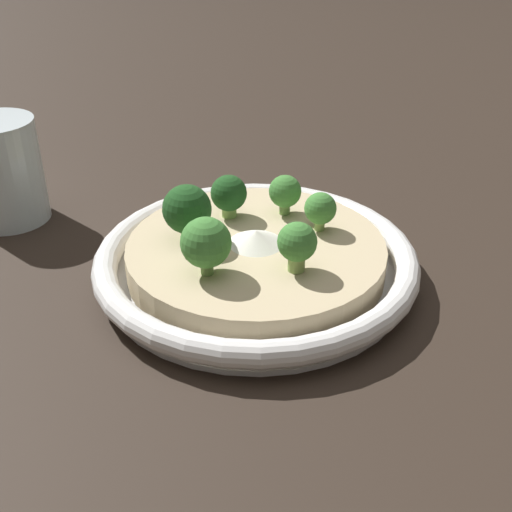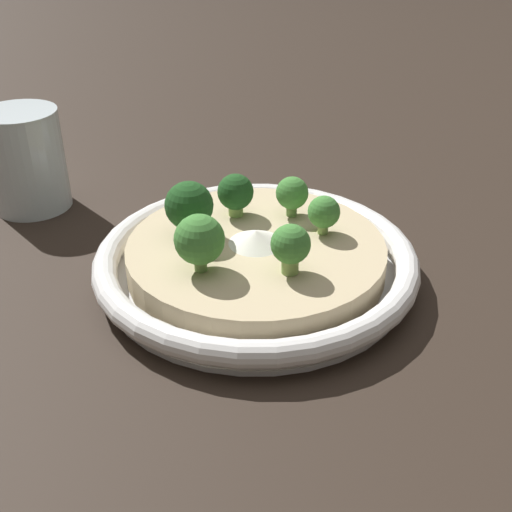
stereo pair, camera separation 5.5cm
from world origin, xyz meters
The scene contains 10 objects.
ground_plane centered at (0.00, 0.00, 0.00)m, with size 6.00×6.00×0.00m, color #2D231C.
risotto_bowl centered at (0.00, 0.00, 0.02)m, with size 0.28×0.28×0.04m.
cheese_sprinkle centered at (0.00, 0.00, 0.04)m, with size 0.05×0.05×0.01m.
broccoli_front_right centered at (0.01, -0.06, 0.06)m, with size 0.03×0.03×0.04m.
broccoli_back centered at (0.01, 0.06, 0.06)m, with size 0.04×0.04×0.05m.
broccoli_back_left centered at (-0.05, 0.02, 0.06)m, with size 0.03×0.03×0.04m.
broccoli_front centered at (-0.03, -0.05, 0.06)m, with size 0.03×0.03×0.03m.
broccoli_back_right centered at (0.05, 0.03, 0.06)m, with size 0.04×0.04×0.05m.
broccoli_right centered at (0.05, -0.03, 0.06)m, with size 0.03×0.03×0.04m.
drinking_glass centered at (0.27, 0.04, 0.05)m, with size 0.08×0.08×0.10m.
Camera 1 is at (-0.25, 0.40, 0.31)m, focal length 45.00 mm.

